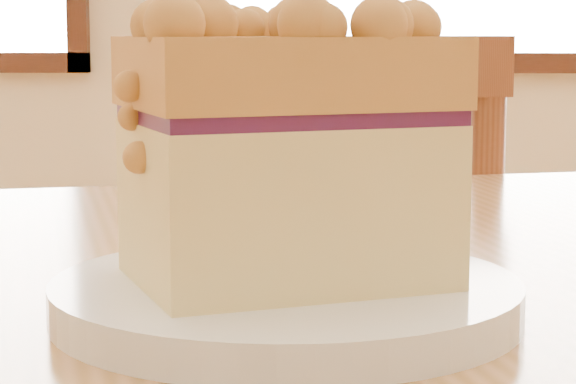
{
  "coord_description": "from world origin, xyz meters",
  "views": [
    {
      "loc": [
        -0.09,
        -0.5,
        0.88
      ],
      "look_at": [
        -0.11,
        0.03,
        0.8
      ],
      "focal_mm": 70.0,
      "sensor_mm": 36.0,
      "label": 1
    }
  ],
  "objects": [
    {
      "name": "plate",
      "position": [
        -0.11,
        -0.0,
        0.76
      ],
      "size": [
        0.22,
        0.22,
        0.02
      ],
      "color": "white",
      "rests_on": "cafe_table_main"
    },
    {
      "name": "cake_slice",
      "position": [
        -0.11,
        -0.0,
        0.83
      ],
      "size": [
        0.16,
        0.15,
        0.13
      ],
      "rotation": [
        0.0,
        0.0,
        0.39
      ],
      "color": "#F3E489",
      "rests_on": "plate"
    }
  ]
}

